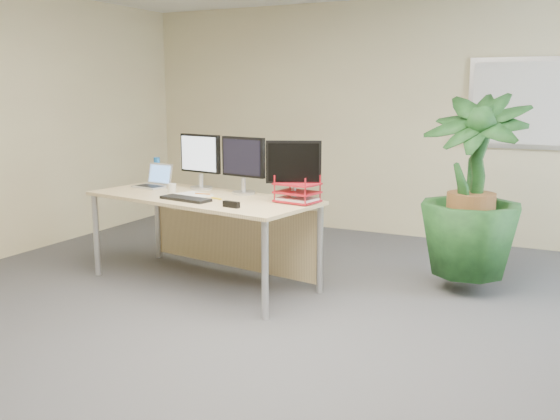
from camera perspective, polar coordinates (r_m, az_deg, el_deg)
The scene contains 17 objects.
floor at distance 3.93m, azimuth -3.21°, elevation -14.55°, with size 8.00×8.00×0.00m, color #424146.
back_wall at distance 7.30m, azimuth 12.51°, elevation 8.02°, with size 7.00×0.04×2.70m, color beige.
whiteboard at distance 7.06m, azimuth 22.10°, elevation 9.02°, with size 1.30×0.04×0.95m.
desk at distance 5.54m, azimuth -6.32°, elevation -0.28°, with size 2.16×1.18×0.79m.
floor_plant at distance 5.43m, azimuth 17.06°, elevation 0.50°, with size 0.84×0.84×1.50m, color #123315.
monitor_left at distance 5.79m, azimuth -7.29°, elevation 4.76°, with size 0.45×0.21×0.50m.
monitor_right at distance 5.47m, azimuth -3.38°, elevation 4.45°, with size 0.45×0.20×0.50m.
monitor_dark at distance 5.07m, azimuth 1.25°, elevation 3.96°, with size 0.43×0.22×0.50m.
laptop at distance 6.02m, azimuth -11.39°, elevation 2.62°, with size 0.34×0.31×0.22m.
keyboard at distance 5.24m, azimuth -8.62°, elevation 1.03°, with size 0.46×0.15×0.03m, color black.
coffee_mug at distance 5.62m, azimuth -9.87°, elevation 1.96°, with size 0.11×0.08×0.09m.
spiral_notebook at distance 5.46m, azimuth -8.00°, elevation 1.36°, with size 0.31×0.23×0.01m, color silver.
orange_pen at distance 5.44m, azimuth -7.09°, elevation 1.48°, with size 0.01×0.01×0.15m, color orange.
yellow_highlighter at distance 5.25m, azimuth -5.82°, elevation 1.06°, with size 0.02×0.02×0.12m, color yellow.
water_bottle at distance 6.25m, azimuth -11.17°, elevation 3.54°, with size 0.07×0.07×0.25m.
letter_tray at distance 5.07m, azimuth 1.59°, elevation 1.47°, with size 0.37×0.30×0.15m.
stapler at distance 4.87m, azimuth -4.47°, elevation 0.51°, with size 0.15×0.04×0.05m, color black.
Camera 1 is at (1.76, -3.07, 1.69)m, focal length 40.00 mm.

